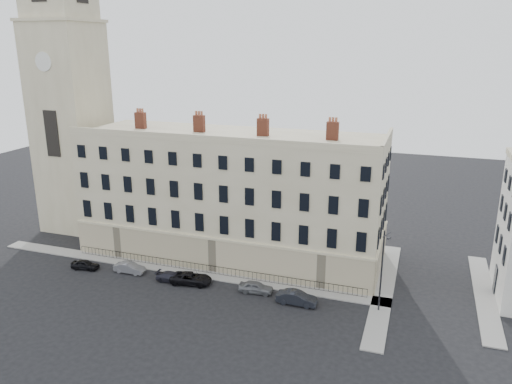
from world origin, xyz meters
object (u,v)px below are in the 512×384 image
car_a (85,265)px  car_f (297,298)px  car_b (130,268)px  car_c (172,277)px  car_d (191,278)px  car_e (256,287)px  streetlamp (382,268)px

car_a → car_f: size_ratio=0.79×
car_b → car_c: size_ratio=0.99×
car_d → car_e: 7.37m
car_f → streetlamp: bearing=-81.7°
car_b → streetlamp: (27.84, 0.41, 4.06)m
car_a → car_f: (25.29, 0.06, 0.12)m
car_b → car_f: (19.87, -0.79, 0.08)m
car_f → streetlamp: size_ratio=0.49×
car_f → streetlamp: 8.99m
car_d → car_e: car_d is taller
car_a → car_b: 5.49m
car_c → car_e: bearing=-90.1°
car_f → car_e: bearing=78.4°
car_d → streetlamp: bearing=-96.9°
car_c → car_e: car_e is taller
car_e → streetlamp: size_ratio=0.43×
car_a → car_c: size_ratio=0.89×
car_c → car_f: (14.21, -0.40, 0.15)m
car_c → car_f: bearing=-94.9°
car_b → car_f: 19.88m
car_b → car_d: bearing=-92.9°
car_e → car_f: (4.65, -0.94, 0.06)m
car_a → car_e: bearing=-94.0°
car_d → car_f: car_f is taller
car_f → streetlamp: (7.97, 1.20, 3.98)m
car_b → car_e: size_ratio=0.99×
car_c → car_d: size_ratio=0.81×
car_c → car_f: size_ratio=0.88×
car_e → car_a: bearing=88.7°
car_a → car_b: size_ratio=0.90×
car_a → car_f: 25.29m
car_c → car_f: car_f is taller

